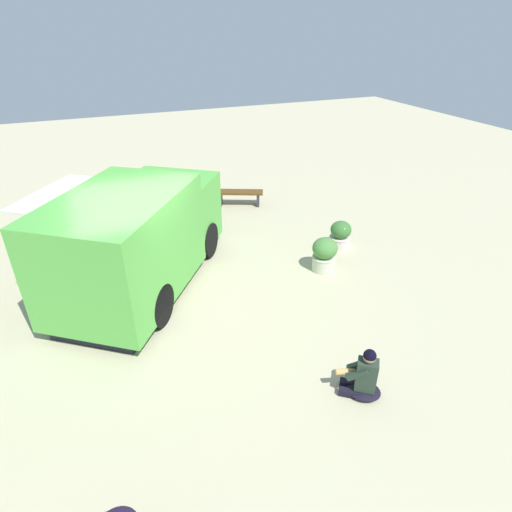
# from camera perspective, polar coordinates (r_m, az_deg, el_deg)

# --- Properties ---
(ground_plane) EXTENTS (40.00, 40.00, 0.00)m
(ground_plane) POSITION_cam_1_polar(r_m,az_deg,el_deg) (9.08, -13.15, -6.02)
(ground_plane) COLOR #BBB38F
(food_truck) EXTENTS (5.01, 4.52, 2.28)m
(food_truck) POSITION_cam_1_polar(r_m,az_deg,el_deg) (9.19, -15.43, 2.09)
(food_truck) COLOR #57B846
(food_truck) RESTS_ON ground_plane
(person_customer) EXTENTS (0.69, 0.75, 0.89)m
(person_customer) POSITION_cam_1_polar(r_m,az_deg,el_deg) (6.96, 14.24, -15.56)
(person_customer) COLOR black
(person_customer) RESTS_ON ground_plane
(planter_flowering_near) EXTENTS (0.55, 0.55, 0.70)m
(planter_flowering_near) POSITION_cam_1_polar(r_m,az_deg,el_deg) (10.97, 11.27, 2.85)
(planter_flowering_near) COLOR beige
(planter_flowering_near) RESTS_ON ground_plane
(planter_flowering_far) EXTENTS (0.58, 0.58, 0.81)m
(planter_flowering_far) POSITION_cam_1_polar(r_m,az_deg,el_deg) (9.84, 9.17, 0.26)
(planter_flowering_far) COLOR beige
(planter_flowering_far) RESTS_ON ground_plane
(plaza_bench) EXTENTS (0.96, 1.49, 0.46)m
(plaza_bench) POSITION_cam_1_polar(r_m,az_deg,el_deg) (13.31, -2.26, 8.22)
(plaza_bench) COLOR #573918
(plaza_bench) RESTS_ON ground_plane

